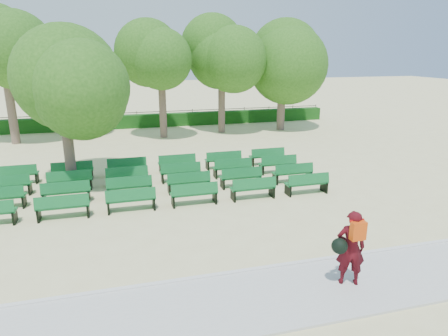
% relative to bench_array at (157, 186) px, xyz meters
% --- Properties ---
extents(ground, '(120.00, 120.00, 0.00)m').
position_rel_bench_array_xyz_m(ground, '(1.14, -0.58, -0.08)').
color(ground, beige).
extents(paving, '(30.00, 2.20, 0.06)m').
position_rel_bench_array_xyz_m(paving, '(1.14, -7.98, -0.05)').
color(paving, beige).
rests_on(paving, ground).
extents(curb, '(30.00, 0.12, 0.10)m').
position_rel_bench_array_xyz_m(curb, '(1.14, -6.83, -0.03)').
color(curb, silver).
rests_on(curb, ground).
extents(hedge, '(26.00, 0.70, 0.90)m').
position_rel_bench_array_xyz_m(hedge, '(1.14, 13.42, 0.37)').
color(hedge, '#164A13').
rests_on(hedge, ground).
extents(fence, '(26.00, 0.10, 1.02)m').
position_rel_bench_array_xyz_m(fence, '(1.14, 13.82, -0.08)').
color(fence, black).
rests_on(fence, ground).
extents(tree_line, '(21.80, 6.80, 7.04)m').
position_rel_bench_array_xyz_m(tree_line, '(1.14, 9.42, -0.08)').
color(tree_line, '#30651B').
rests_on(tree_line, ground).
extents(bench_array, '(1.67, 0.63, 1.03)m').
position_rel_bench_array_xyz_m(bench_array, '(0.00, 0.00, 0.00)').
color(bench_array, '#11642B').
rests_on(bench_array, ground).
extents(tree_among, '(4.22, 4.22, 5.87)m').
position_rel_bench_array_xyz_m(tree_among, '(-3.18, 1.00, 3.87)').
color(tree_among, brown).
rests_on(tree_among, ground).
extents(person, '(0.88, 0.61, 1.77)m').
position_rel_bench_array_xyz_m(person, '(3.45, -7.94, 0.89)').
color(person, '#41090F').
rests_on(person, ground).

